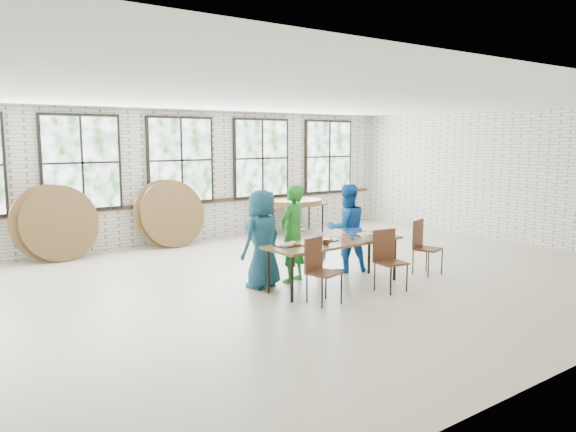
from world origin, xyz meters
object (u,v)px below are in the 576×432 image
dining_table (335,244)px  storage_table (292,206)px  chair_near_right (387,255)px  chair_near_left (319,265)px

dining_table → storage_table: bearing=58.5°
dining_table → chair_near_right: size_ratio=2.55×
dining_table → storage_table: size_ratio=1.31×
chair_near_left → storage_table: (3.30, 4.99, 0.13)m
chair_near_left → chair_near_right: size_ratio=1.00×
chair_near_left → storage_table: chair_near_left is taller
dining_table → chair_near_left: chair_near_left is taller
chair_near_left → chair_near_right: 1.31m
chair_near_right → storage_table: (1.99, 5.10, 0.13)m
dining_table → chair_near_left: bearing=-147.4°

